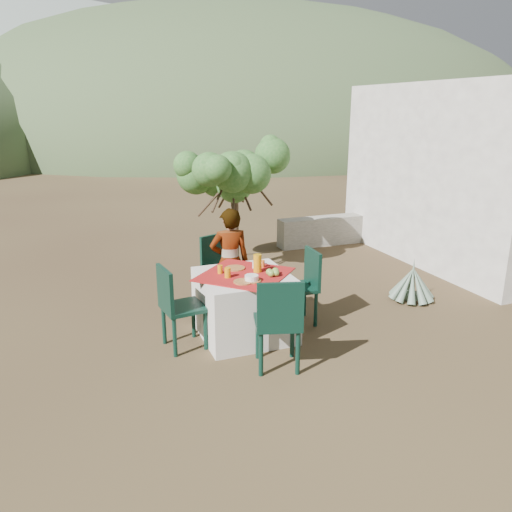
{
  "coord_description": "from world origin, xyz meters",
  "views": [
    {
      "loc": [
        -1.39,
        -5.05,
        2.6
      ],
      "look_at": [
        0.7,
        0.49,
        0.83
      ],
      "focal_mm": 35.0,
      "sensor_mm": 36.0,
      "label": 1
    }
  ],
  "objects": [
    {
      "name": "chair_right",
      "position": [
        1.22,
        0.18,
        0.52
      ],
      "size": [
        0.45,
        0.45,
        0.93
      ],
      "rotation": [
        0.0,
        0.0,
        4.66
      ],
      "color": "black",
      "rests_on": "ground"
    },
    {
      "name": "glass_near",
      "position": [
        0.19,
        0.04,
        0.82
      ],
      "size": [
        0.07,
        0.07,
        0.11
      ],
      "primitive_type": "cylinder",
      "color": "orange",
      "rests_on": "table"
    },
    {
      "name": "jar_left",
      "position": [
        0.7,
        0.25,
        0.81
      ],
      "size": [
        0.05,
        0.05,
        0.09
      ],
      "primitive_type": "cylinder",
      "color": "orange",
      "rests_on": "table"
    },
    {
      "name": "person",
      "position": [
        0.45,
        0.77,
        0.7
      ],
      "size": [
        0.55,
        0.4,
        1.4
      ],
      "primitive_type": "imported",
      "rotation": [
        0.0,
        0.0,
        3.02
      ],
      "color": "#8C6651",
      "rests_on": "ground"
    },
    {
      "name": "shrub_tree",
      "position": [
        1.15,
        2.54,
        1.5
      ],
      "size": [
        1.61,
        1.58,
        1.9
      ],
      "color": "#453222",
      "rests_on": "ground"
    },
    {
      "name": "glass_far",
      "position": [
        0.15,
        0.21,
        0.81
      ],
      "size": [
        0.06,
        0.06,
        0.1
      ],
      "primitive_type": "cylinder",
      "color": "orange",
      "rests_on": "table"
    },
    {
      "name": "plate_far",
      "position": [
        0.37,
        0.31,
        0.77
      ],
      "size": [
        0.24,
        0.24,
        0.01
      ],
      "primitive_type": "cylinder",
      "color": "brown",
      "rests_on": "table"
    },
    {
      "name": "stone_wall",
      "position": [
        3.6,
        3.4,
        0.28
      ],
      "size": [
        2.6,
        0.35,
        0.55
      ],
      "primitive_type": "cube",
      "color": "gray",
      "rests_on": "ground"
    },
    {
      "name": "jar_right",
      "position": [
        0.69,
        0.36,
        0.81
      ],
      "size": [
        0.05,
        0.05,
        0.09
      ],
      "primitive_type": "cylinder",
      "color": "orange",
      "rests_on": "table"
    },
    {
      "name": "juice_pitcher",
      "position": [
        0.57,
        0.11,
        0.87
      ],
      "size": [
        0.1,
        0.1,
        0.21
      ],
      "primitive_type": "cylinder",
      "color": "orange",
      "rests_on": "table"
    },
    {
      "name": "ground",
      "position": [
        0.0,
        0.0,
        0.0
      ],
      "size": [
        160.0,
        160.0,
        0.0
      ],
      "primitive_type": "plane",
      "color": "#352418",
      "rests_on": "ground"
    },
    {
      "name": "chair_near",
      "position": [
        0.45,
        -0.83,
        0.55
      ],
      "size": [
        0.57,
        0.57,
        1.0
      ],
      "rotation": [
        0.0,
        0.0,
        2.86
      ],
      "color": "black",
      "rests_on": "ground"
    },
    {
      "name": "chair_far",
      "position": [
        0.41,
        1.06,
        0.54
      ],
      "size": [
        0.59,
        0.59,
        0.98
      ],
      "rotation": [
        0.0,
        0.0,
        0.38
      ],
      "color": "black",
      "rests_on": "ground"
    },
    {
      "name": "napkin_holder",
      "position": [
        0.6,
        0.24,
        0.8
      ],
      "size": [
        0.07,
        0.05,
        0.08
      ],
      "primitive_type": "cube",
      "rotation": [
        0.0,
        0.0,
        0.38
      ],
      "color": "white",
      "rests_on": "table"
    },
    {
      "name": "hill_far_center",
      "position": [
        -4.0,
        52.0,
        0.0
      ],
      "size": [
        60.0,
        60.0,
        24.0
      ],
      "primitive_type": "ellipsoid",
      "color": "slate",
      "rests_on": "ground"
    },
    {
      "name": "hill_far_right",
      "position": [
        28.0,
        46.0,
        0.0
      ],
      "size": [
        36.0,
        36.0,
        14.0
      ],
      "primitive_type": "ellipsoid",
      "color": "slate",
      "rests_on": "ground"
    },
    {
      "name": "table",
      "position": [
        0.41,
        0.09,
        0.38
      ],
      "size": [
        1.3,
        1.3,
        0.76
      ],
      "color": "silver",
      "rests_on": "ground"
    },
    {
      "name": "plate_near",
      "position": [
        0.3,
        -0.18,
        0.77
      ],
      "size": [
        0.22,
        0.22,
        0.01
      ],
      "primitive_type": "cylinder",
      "color": "brown",
      "rests_on": "table"
    },
    {
      "name": "chair_left",
      "position": [
        -0.41,
        0.02,
        0.53
      ],
      "size": [
        0.5,
        0.5,
        0.96
      ],
      "rotation": [
        0.0,
        0.0,
        1.71
      ],
      "color": "black",
      "rests_on": "ground"
    },
    {
      "name": "fruit_cluster",
      "position": [
        0.69,
        -0.09,
        0.8
      ],
      "size": [
        0.16,
        0.15,
        0.08
      ],
      "color": "olive",
      "rests_on": "table"
    },
    {
      "name": "agave",
      "position": [
        2.98,
        0.32,
        0.23
      ],
      "size": [
        0.62,
        0.64,
        0.67
      ],
      "rotation": [
        0.0,
        0.0,
        -0.33
      ],
      "color": "slate",
      "rests_on": "ground"
    },
    {
      "name": "bowl_plate",
      "position": [
        0.4,
        -0.17,
        0.77
      ],
      "size": [
        0.21,
        0.21,
        0.01
      ],
      "primitive_type": "cylinder",
      "color": "brown",
      "rests_on": "table"
    },
    {
      "name": "guesthouse",
      "position": [
        5.6,
        1.8,
        1.5
      ],
      "size": [
        3.2,
        4.2,
        3.0
      ],
      "primitive_type": "cube",
      "color": "white",
      "rests_on": "ground"
    },
    {
      "name": "hill_near_right",
      "position": [
        12.0,
        36.0,
        0.0
      ],
      "size": [
        48.0,
        48.0,
        20.0
      ],
      "primitive_type": "ellipsoid",
      "color": "#334929",
      "rests_on": "ground"
    },
    {
      "name": "white_bowl",
      "position": [
        0.4,
        -0.17,
        0.8
      ],
      "size": [
        0.15,
        0.15,
        0.06
      ],
      "primitive_type": "cylinder",
      "color": "white",
      "rests_on": "bowl_plate"
    }
  ]
}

